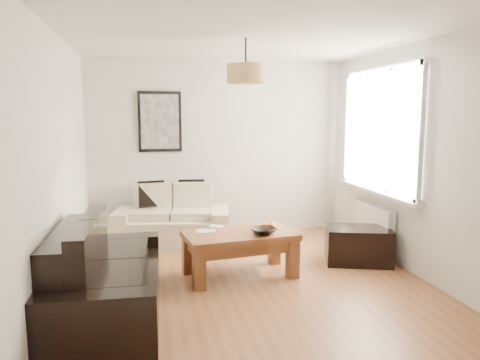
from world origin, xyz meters
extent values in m
plane|color=brown|center=(0.00, 0.00, 0.00)|extent=(4.50, 4.50, 0.00)
cube|color=white|center=(1.82, 0.80, 0.38)|extent=(0.10, 0.90, 0.52)
cylinder|color=tan|center=(0.00, 0.30, 2.23)|extent=(0.40, 0.40, 0.20)
cube|color=black|center=(1.45, 0.47, 0.22)|extent=(0.88, 0.70, 0.44)
cube|color=black|center=(-1.00, 1.97, 0.68)|extent=(0.38, 0.16, 0.37)
cube|color=black|center=(-0.43, 1.97, 0.69)|extent=(0.38, 0.14, 0.37)
imported|color=black|center=(0.18, 0.21, 0.53)|extent=(0.34, 0.34, 0.07)
sphere|color=orange|center=(0.24, 0.38, 0.54)|extent=(0.10, 0.10, 0.08)
sphere|color=orange|center=(0.33, 0.40, 0.54)|extent=(0.11, 0.11, 0.09)
sphere|color=orange|center=(0.18, 0.38, 0.54)|extent=(0.06, 0.06, 0.06)
cube|color=silver|center=(-0.42, 0.45, 0.50)|extent=(0.24, 0.18, 0.01)
camera|label=1|loc=(-1.06, -4.53, 1.80)|focal=34.21mm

